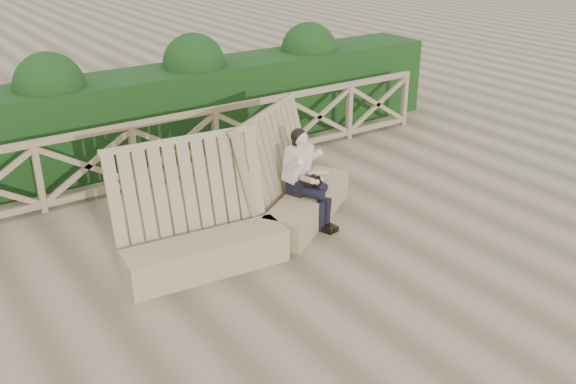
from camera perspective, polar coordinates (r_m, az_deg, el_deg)
ground at (r=7.87m, az=1.52°, el=-7.02°), size 60.00×60.00×0.00m
bench at (r=8.36m, az=-2.83°, el=-2.03°), size 3.81×1.72×1.56m
woman at (r=8.76m, az=1.47°, el=1.63°), size 0.50×0.86×1.35m
guardrail at (r=10.39m, az=-9.92°, el=3.94°), size 10.10×0.09×1.10m
hedge at (r=11.38m, az=-12.61°, el=6.53°), size 12.00×1.20×1.50m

